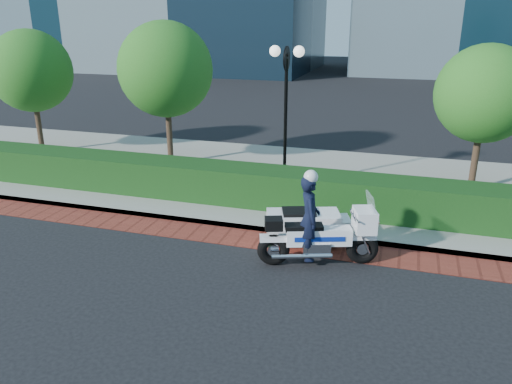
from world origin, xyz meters
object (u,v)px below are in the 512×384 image
(police_motorcycle, at_px, (311,226))
(lamppost, at_px, (286,95))
(tree_c, at_px, (485,94))
(tree_b, at_px, (166,70))
(tree_a, at_px, (31,71))

(police_motorcycle, bearing_deg, lamppost, 92.50)
(police_motorcycle, bearing_deg, tree_c, 35.80)
(tree_b, distance_m, tree_c, 10.01)
(lamppost, bearing_deg, police_motorcycle, -68.52)
(lamppost, bearing_deg, tree_a, 172.59)
(tree_a, height_order, tree_c, tree_a)
(tree_c, distance_m, police_motorcycle, 7.08)
(tree_b, bearing_deg, tree_a, 180.00)
(tree_a, distance_m, tree_b, 5.50)
(tree_a, relative_size, police_motorcycle, 1.69)
(police_motorcycle, bearing_deg, tree_b, 119.34)
(tree_b, distance_m, police_motorcycle, 8.65)
(tree_a, xyz_separation_m, tree_c, (15.50, -0.00, -0.18))
(tree_a, relative_size, tree_c, 1.06)
(tree_a, bearing_deg, tree_b, 0.00)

